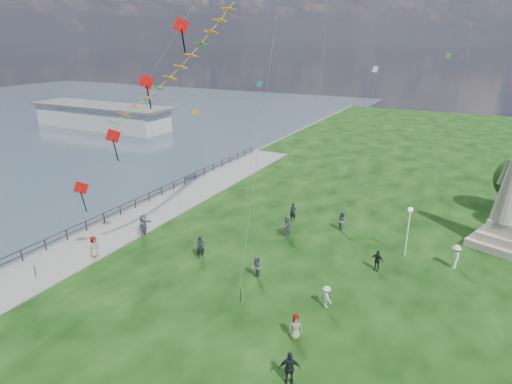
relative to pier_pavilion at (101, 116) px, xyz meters
The scene contains 18 objects.
waterfront 49.44m from the pier_pavilion, 41.92° to the right, with size 200.00×200.00×1.51m.
pier_pavilion is the anchor object (origin of this frame).
statue 71.00m from the pier_pavilion, 18.65° to the right, with size 5.55×5.55×8.84m.
lamppost 66.81m from the pier_pavilion, 24.82° to the right, with size 0.37×0.37×4.02m.
person_0 58.86m from the pier_pavilion, 36.94° to the right, with size 0.65×0.43×1.78m, color black.
person_1 63.39m from the pier_pavilion, 34.68° to the right, with size 0.83×0.51×1.70m, color #595960.
person_2 68.36m from the pier_pavilion, 32.83° to the right, with size 0.94×0.48×1.45m, color silver.
person_3 72.60m from the pier_pavilion, 37.11° to the right, with size 1.04×0.53×1.77m, color black.
person_4 69.94m from the pier_pavilion, 35.56° to the right, with size 0.75×0.46×1.53m, color #595960.
person_5 53.25m from the pier_pavilion, 40.21° to the right, with size 1.80×0.78×1.94m, color #595960.
person_6 56.59m from the pier_pavilion, 26.95° to the right, with size 0.62×0.40×1.69m, color black.
person_7 60.66m from the pier_pavilion, 24.93° to the right, with size 0.85×0.53×1.75m, color #595960.
person_8 70.01m from the pier_pavilion, 23.77° to the right, with size 1.17×0.60×1.81m, color silver.
person_9 66.86m from the pier_pavilion, 27.74° to the right, with size 0.92×0.47×1.56m, color black.
person_10 55.76m from the pier_pavilion, 44.35° to the right, with size 0.79×0.49×1.62m, color #595960.
person_11 58.93m from the pier_pavilion, 29.43° to the right, with size 1.74×0.75×1.88m, color #595960.
red_kite_train 59.21m from the pier_pavilion, 39.98° to the right, with size 10.28×9.35×20.24m.
small_kites 59.45m from the pier_pavilion, 19.29° to the right, with size 29.41×18.09×32.10m.
Camera 1 is at (11.95, -16.94, 15.49)m, focal length 30.00 mm.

